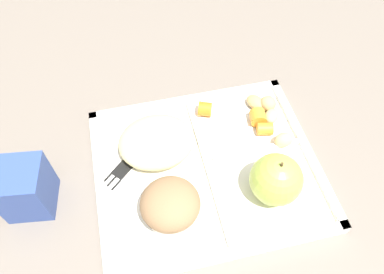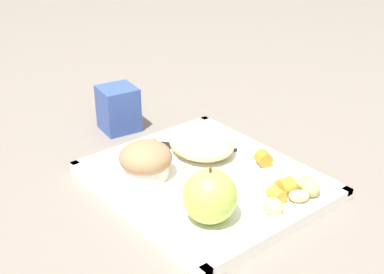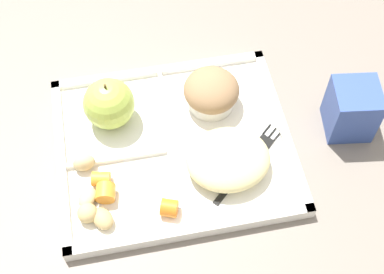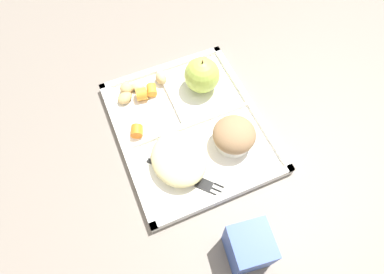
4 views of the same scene
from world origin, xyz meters
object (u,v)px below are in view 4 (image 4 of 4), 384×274
Objects in this scene: lunch_tray at (190,127)px; milk_carton at (249,247)px; bran_muffin at (234,136)px; green_apple at (202,75)px; plastic_fork at (189,178)px.

lunch_tray is 3.99× the size of milk_carton.
lunch_tray is 4.06× the size of bran_muffin.
bran_muffin is at bearing 0.00° from green_apple.
milk_carton reaches higher than lunch_tray.
green_apple is 0.96× the size of milk_carton.
plastic_fork is 0.17m from milk_carton.
green_apple is at bearing 176.23° from milk_carton.
milk_carton is at bearing -11.62° from green_apple.
plastic_fork is (0.04, -0.11, -0.03)m from bran_muffin.
milk_carton is (0.16, 0.04, 0.03)m from plastic_fork.
lunch_tray is at bearing -37.35° from green_apple.
bran_muffin is 0.12m from plastic_fork.
plastic_fork is 1.47× the size of milk_carton.
plastic_fork is at bearing -30.13° from green_apple.
lunch_tray is 4.15× the size of green_apple.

